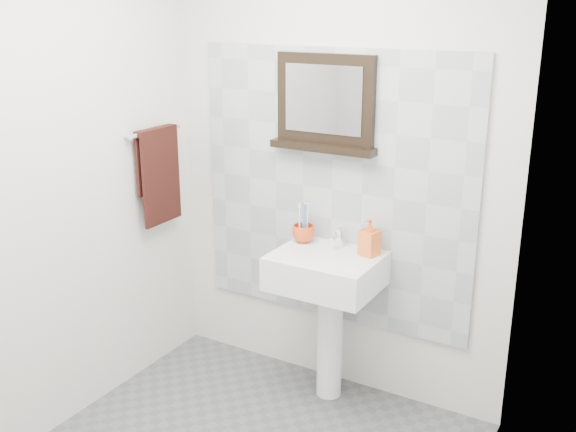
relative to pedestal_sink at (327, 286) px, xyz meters
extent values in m
cube|color=silver|center=(-0.08, 0.23, 0.57)|extent=(2.00, 0.01, 2.50)
cube|color=silver|center=(-1.08, -0.87, 0.57)|extent=(0.01, 2.20, 2.50)
cube|color=silver|center=(0.92, -0.87, 0.57)|extent=(0.01, 2.20, 2.50)
cube|color=#A7B0B5|center=(-0.08, 0.21, 0.47)|extent=(1.60, 0.02, 1.50)
cylinder|color=white|center=(0.00, 0.05, -0.34)|extent=(0.14, 0.14, 0.68)
cube|color=white|center=(0.00, -0.01, 0.09)|extent=(0.55, 0.44, 0.18)
cylinder|color=silver|center=(0.00, -0.03, 0.17)|extent=(0.32, 0.32, 0.02)
cylinder|color=#4C4C4F|center=(0.00, -0.03, 0.18)|extent=(0.04, 0.04, 0.00)
cylinder|color=silver|center=(0.00, 0.14, 0.23)|extent=(0.04, 0.04, 0.09)
cylinder|color=silver|center=(0.00, 0.09, 0.25)|extent=(0.02, 0.10, 0.02)
cube|color=silver|center=(0.00, 0.15, 0.28)|extent=(0.02, 0.07, 0.01)
imported|color=#DC4419|center=(-0.20, 0.10, 0.23)|extent=(0.14, 0.14, 0.10)
cylinder|color=white|center=(-0.22, 0.09, 0.29)|extent=(0.01, 0.01, 0.19)
cube|color=white|center=(-0.22, 0.09, 0.39)|extent=(0.01, 0.01, 0.03)
cylinder|color=#4F87B4|center=(-0.18, 0.09, 0.29)|extent=(0.01, 0.01, 0.19)
cube|color=#4F87B4|center=(-0.18, 0.09, 0.39)|extent=(0.01, 0.01, 0.03)
cylinder|color=white|center=(-0.20, 0.12, 0.29)|extent=(0.01, 0.01, 0.19)
cube|color=white|center=(-0.20, 0.12, 0.39)|extent=(0.01, 0.01, 0.03)
cylinder|color=#4F87B4|center=(-0.21, 0.11, 0.29)|extent=(0.01, 0.01, 0.19)
cube|color=#4F87B4|center=(-0.21, 0.11, 0.39)|extent=(0.01, 0.01, 0.03)
cylinder|color=white|center=(-0.18, 0.11, 0.29)|extent=(0.01, 0.01, 0.19)
cube|color=white|center=(-0.18, 0.11, 0.39)|extent=(0.01, 0.01, 0.03)
cylinder|color=#4F87B4|center=(-0.19, 0.08, 0.29)|extent=(0.01, 0.01, 0.19)
cube|color=#4F87B4|center=(-0.19, 0.08, 0.39)|extent=(0.01, 0.01, 0.03)
imported|color=#EE3D1C|center=(0.19, 0.10, 0.28)|extent=(0.11, 0.11, 0.20)
cube|color=black|center=(-0.12, 0.19, 0.96)|extent=(0.55, 0.06, 0.46)
cube|color=#99999E|center=(-0.12, 0.16, 0.96)|extent=(0.44, 0.01, 0.35)
cube|color=black|center=(-0.12, 0.17, 0.71)|extent=(0.59, 0.11, 0.04)
cylinder|color=silver|center=(-1.03, -0.11, 0.75)|extent=(0.03, 0.40, 0.03)
cylinder|color=silver|center=(-1.06, -0.30, 0.75)|extent=(0.05, 0.02, 0.02)
cylinder|color=silver|center=(-1.06, 0.08, 0.75)|extent=(0.05, 0.02, 0.02)
cube|color=black|center=(-1.01, -0.11, 0.48)|extent=(0.02, 0.30, 0.52)
cube|color=black|center=(-1.05, -0.11, 0.57)|extent=(0.02, 0.30, 0.34)
cube|color=black|center=(-1.03, -0.11, 0.76)|extent=(0.06, 0.30, 0.03)
camera|label=1|loc=(1.49, -2.95, 1.44)|focal=42.00mm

